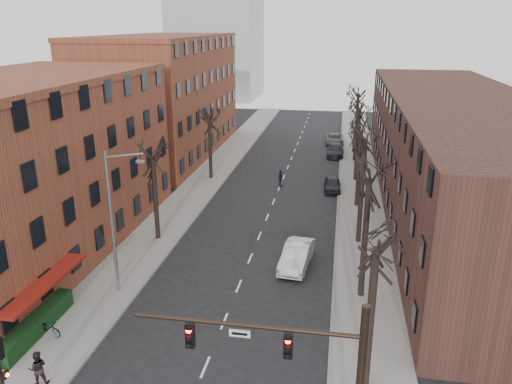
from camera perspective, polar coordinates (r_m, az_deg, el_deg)
The scene contains 24 objects.
sidewalk_left at distance 54.69m, azimuth -5.29°, elevation 1.91°, with size 4.00×90.00×0.15m, color gray.
sidewalk_right at distance 52.93m, azimuth 11.69°, elevation 1.02°, with size 4.00×90.00×0.15m, color gray.
building_left_near at distance 38.80m, azimuth -24.94°, elevation 2.26°, with size 12.00×26.00×12.00m, color brown.
building_left_far at distance 64.00m, azimuth -10.42°, elevation 10.51°, with size 12.00×28.00×14.00m, color brown.
building_right at distance 47.84m, azimuth 21.84°, elevation 4.28°, with size 12.00×50.00×10.00m, color #482821.
awning_left at distance 30.78m, azimuth -22.40°, elevation -13.86°, with size 1.20×7.00×0.15m, color maroon.
hedge at distance 29.80m, azimuth -23.75°, elevation -13.72°, with size 0.80×6.00×1.00m, color #133716.
tree_right_b at distance 31.78m, azimuth 11.84°, elevation -11.63°, with size 5.20×5.20×10.80m, color black, non-canonical shape.
tree_right_c at distance 38.90m, azimuth 11.56°, elevation -5.71°, with size 5.20×5.20×11.60m, color black, non-canonical shape.
tree_right_d at distance 46.32m, azimuth 11.37°, elevation -1.65°, with size 5.20×5.20×10.00m, color black, non-canonical shape.
tree_right_e at distance 53.90m, azimuth 11.24°, elevation 1.28°, with size 5.20×5.20×10.80m, color black, non-canonical shape.
tree_right_f at distance 61.58m, azimuth 11.14°, elevation 3.49°, with size 5.20×5.20×11.60m, color black, non-canonical shape.
tree_left_a at distance 39.43m, azimuth -11.10°, elevation -5.33°, with size 5.20×5.20×9.50m, color black, non-canonical shape.
tree_left_b at distance 53.68m, azimuth -5.15°, elevation 1.51°, with size 5.20×5.20×9.50m, color black, non-canonical shape.
signal_mast_arm at distance 18.48m, azimuth 6.76°, elevation -19.76°, with size 8.14×0.30×7.20m.
signal_pole_left at distance 23.51m, azimuth -27.14°, elevation -17.93°, with size 0.47×0.44×4.40m.
streetlight at distance 30.56m, azimuth -15.91°, elevation -2.79°, with size 2.45×0.22×9.03m.
silver_sedan at distance 34.41m, azimuth 4.67°, elevation -7.25°, with size 1.71×4.90×1.61m, color silver.
parked_car_near at distance 50.10m, azimuth 8.72°, elevation 0.90°, with size 1.59×3.95×1.35m, color black.
parked_car_mid at distance 63.40m, azimuth 9.07°, elevation 4.72°, with size 2.02×4.97×1.44m, color black.
parked_car_far at distance 69.86m, azimuth 8.97°, elevation 6.01°, with size 2.34×5.08×1.41m, color #55575C.
pedestrian_b at distance 25.98m, azimuth -23.68°, elevation -17.95°, with size 0.83×0.65×1.71m, color black.
pedestrian_crossing at distance 50.73m, azimuth 2.80°, elevation 1.56°, with size 1.02×0.42×1.74m, color black.
bicycle at distance 29.45m, azimuth -22.65°, elevation -14.13°, with size 0.57×1.64×0.86m, color gray.
Camera 1 is at (5.89, -15.48, 15.88)m, focal length 35.00 mm.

